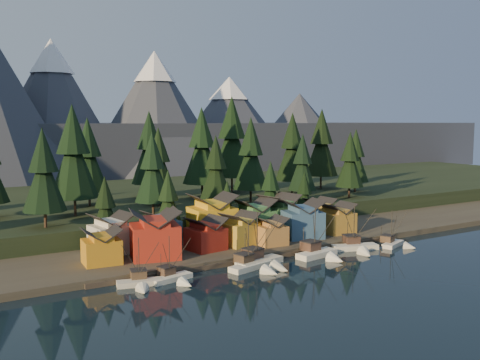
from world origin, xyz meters
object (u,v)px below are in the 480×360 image
boat_6 (397,239)px  boat_3 (264,256)px  boat_5 (357,242)px  boat_1 (174,273)px  house_back_1 (161,228)px  boat_4 (321,247)px  house_front_1 (155,233)px  boat_2 (255,260)px  house_back_0 (111,233)px  boat_0 (140,277)px  house_front_0 (101,245)px

boat_6 → boat_3: bearing=155.6°
boat_5 → boat_6: boat_5 is taller
boat_1 → house_back_1: bearing=60.3°
boat_4 → house_front_1: bearing=148.1°
boat_2 → boat_6: size_ratio=1.15×
boat_3 → house_front_1: (-19.26, 13.73, 4.60)m
boat_4 → house_back_1: boat_4 is taller
boat_6 → house_back_0: house_back_0 is taller
boat_0 → boat_6: size_ratio=1.00×
boat_5 → house_back_0: size_ratio=1.34×
boat_1 → house_front_0: 18.27m
boat_1 → boat_3: (21.04, 0.24, 0.56)m
boat_2 → boat_3: 3.58m
boat_0 → boat_6: (66.03, -2.34, 0.06)m
boat_6 → house_back_1: 57.97m
house_front_0 → house_back_0: 8.76m
boat_2 → house_front_1: size_ratio=0.97×
boat_4 → boat_0: bearing=169.7°
boat_0 → boat_5: 54.67m
house_front_1 → house_back_0: bearing=142.8°
boat_5 → house_front_0: (-57.52, 15.09, 3.20)m
house_front_1 → boat_6: bearing=-1.4°
boat_4 → boat_5: size_ratio=1.03×
house_front_1 → boat_4: bearing=-8.9°
house_front_0 → boat_4: bearing=-14.3°
boat_3 → house_front_1: size_ratio=1.07×
house_front_0 → house_front_1: (11.40, -1.15, 1.57)m
boat_1 → boat_5: boat_5 is taller
boat_6 → house_back_0: size_ratio=1.10×
boat_6 → house_back_1: bearing=132.7°
boat_3 → house_back_1: boat_3 is taller
house_front_0 → boat_0: bearing=-74.4°
boat_4 → house_front_1: size_ratio=1.06×
boat_3 → boat_4: boat_3 is taller
house_back_0 → boat_5: bearing=-30.8°
boat_0 → house_back_1: size_ratio=1.20×
boat_1 → house_back_1: size_ratio=1.17×
boat_4 → boat_6: (23.11, -1.37, -0.47)m
house_front_0 → boat_5: bearing=-10.1°
house_back_1 → boat_3: bearing=-65.8°
boat_4 → boat_6: size_ratio=1.27×
house_back_1 → boat_1: bearing=-113.6°
boat_2 → house_front_1: 22.57m
boat_1 → boat_3: 21.05m
boat_3 → house_back_0: boat_3 is taller
house_back_1 → house_front_1: bearing=-126.5°
boat_2 → house_back_0: 33.37m
boat_2 → boat_3: boat_3 is taller
boat_0 → boat_2: boat_2 is taller
boat_5 → house_front_0: 59.55m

